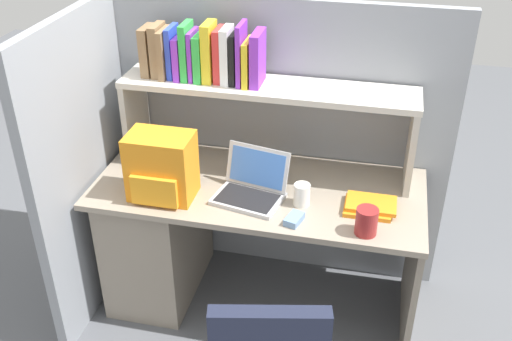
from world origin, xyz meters
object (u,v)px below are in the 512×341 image
Objects in this scene: backpack at (161,167)px; paper_cup at (302,195)px; laptop at (252,187)px; computer_mouse at (294,219)px; snack_canister at (366,221)px.

paper_cup is at bearing 6.28° from backpack.
laptop is 0.43m from backpack.
computer_mouse is 0.84× the size of snack_canister.
computer_mouse is 0.32m from snack_canister.
computer_mouse is (0.23, -0.16, -0.03)m from laptop.
laptop is at bearing 12.13° from backpack.
snack_canister is at bearing -17.64° from laptop.
backpack is 0.66m from computer_mouse.
backpack is (-0.41, -0.09, 0.10)m from laptop.
laptop reaches higher than paper_cup.
computer_mouse is 0.97× the size of paper_cup.
laptop is at bearing 160.81° from computer_mouse.
backpack reaches higher than laptop.
paper_cup is (0.65, 0.07, -0.10)m from backpack.
backpack is 0.66m from paper_cup.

